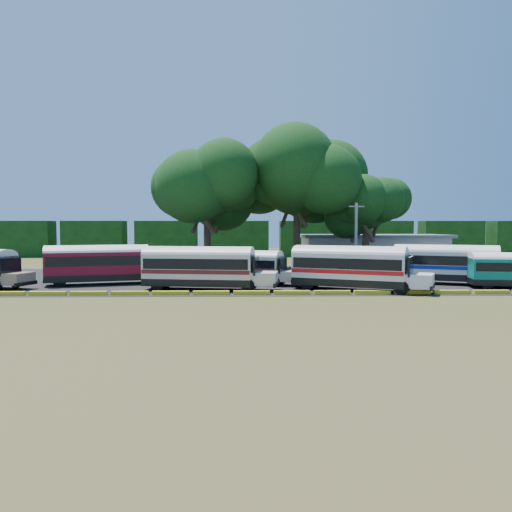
{
  "coord_description": "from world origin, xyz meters",
  "views": [
    {
      "loc": [
        0.95,
        -35.74,
        5.06
      ],
      "look_at": [
        1.95,
        6.0,
        2.59
      ],
      "focal_mm": 35.0,
      "sensor_mm": 36.0,
      "label": 1
    }
  ],
  "objects_px": {
    "tree_west": "(207,185)",
    "bus_cream_west": "(202,265)",
    "bus_red": "(100,262)",
    "bus_white_red": "(352,265)"
  },
  "relations": [
    {
      "from": "bus_cream_west",
      "to": "tree_west",
      "type": "distance_m",
      "value": 18.14
    },
    {
      "from": "bus_red",
      "to": "bus_cream_west",
      "type": "xyz_separation_m",
      "value": [
        9.15,
        -3.99,
        -0.01
      ]
    },
    {
      "from": "bus_cream_west",
      "to": "bus_white_red",
      "type": "xyz_separation_m",
      "value": [
        11.9,
        -0.58,
        0.03
      ]
    },
    {
      "from": "bus_white_red",
      "to": "tree_west",
      "type": "relative_size",
      "value": 0.81
    },
    {
      "from": "bus_red",
      "to": "tree_west",
      "type": "xyz_separation_m",
      "value": [
        8.39,
        12.42,
        7.68
      ]
    },
    {
      "from": "bus_red",
      "to": "tree_west",
      "type": "distance_m",
      "value": 16.84
    },
    {
      "from": "bus_white_red",
      "to": "bus_cream_west",
      "type": "bearing_deg",
      "value": -157.99
    },
    {
      "from": "bus_cream_west",
      "to": "tree_west",
      "type": "relative_size",
      "value": 0.81
    },
    {
      "from": "tree_west",
      "to": "bus_cream_west",
      "type": "bearing_deg",
      "value": -87.34
    },
    {
      "from": "bus_white_red",
      "to": "tree_west",
      "type": "distance_m",
      "value": 22.53
    }
  ]
}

